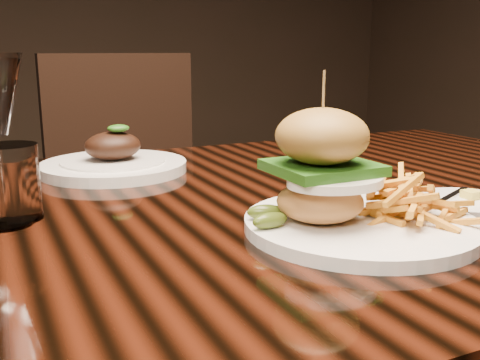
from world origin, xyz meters
name	(u,v)px	position (x,y,z in m)	size (l,w,h in m)	color
dining_table	(216,254)	(0.00, 0.00, 0.67)	(1.60, 0.90, 0.75)	black
burger_plate	(354,193)	(0.10, -0.19, 0.80)	(0.28, 0.28, 0.19)	white
side_saucer	(466,202)	(0.31, -0.16, 0.76)	(0.13, 0.13, 0.02)	white
ramekin	(350,173)	(0.24, 0.02, 0.77)	(0.07, 0.07, 0.03)	white
water_tumbler	(11,183)	(-0.26, 0.04, 0.80)	(0.07, 0.07, 0.10)	white
far_dish	(114,163)	(-0.08, 0.27, 0.77)	(0.26, 0.26, 0.08)	white
chair_far	(134,195)	(0.11, 0.89, 0.54)	(0.48, 0.48, 0.95)	black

